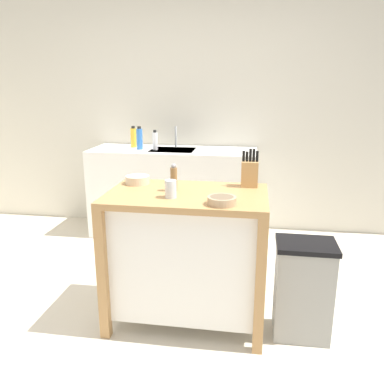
{
  "coord_description": "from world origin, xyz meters",
  "views": [
    {
      "loc": [
        0.58,
        -2.18,
        1.55
      ],
      "look_at": [
        0.17,
        0.37,
        0.84
      ],
      "focal_mm": 36.74,
      "sensor_mm": 36.0,
      "label": 1
    }
  ],
  "objects_px": {
    "bowl_ceramic_small": "(138,180)",
    "sink_faucet": "(176,137)",
    "bottle_spray_cleaner": "(140,139)",
    "bowl_stoneware_deep": "(222,200)",
    "pepper_grinder": "(174,178)",
    "drinking_cup": "(171,189)",
    "trash_bin": "(303,289)",
    "kitchen_island": "(187,250)",
    "knife_block": "(250,173)",
    "bottle_dish_soap": "(134,137)",
    "bottle_hand_soap": "(155,141)"
  },
  "relations": [
    {
      "from": "bowl_ceramic_small",
      "to": "sink_faucet",
      "type": "bearing_deg",
      "value": 91.38
    },
    {
      "from": "bottle_spray_cleaner",
      "to": "bowl_stoneware_deep",
      "type": "bearing_deg",
      "value": -60.14
    },
    {
      "from": "pepper_grinder",
      "to": "sink_faucet",
      "type": "relative_size",
      "value": 0.82
    },
    {
      "from": "drinking_cup",
      "to": "trash_bin",
      "type": "bearing_deg",
      "value": 3.78
    },
    {
      "from": "bowl_ceramic_small",
      "to": "drinking_cup",
      "type": "height_order",
      "value": "drinking_cup"
    },
    {
      "from": "sink_faucet",
      "to": "bowl_ceramic_small",
      "type": "bearing_deg",
      "value": -88.62
    },
    {
      "from": "kitchen_island",
      "to": "knife_block",
      "type": "xyz_separation_m",
      "value": [
        0.38,
        0.22,
        0.49
      ]
    },
    {
      "from": "bowl_ceramic_small",
      "to": "kitchen_island",
      "type": "bearing_deg",
      "value": -25.28
    },
    {
      "from": "pepper_grinder",
      "to": "bottle_dish_soap",
      "type": "distance_m",
      "value": 1.77
    },
    {
      "from": "bowl_ceramic_small",
      "to": "pepper_grinder",
      "type": "relative_size",
      "value": 0.92
    },
    {
      "from": "pepper_grinder",
      "to": "bottle_spray_cleaner",
      "type": "relative_size",
      "value": 0.77
    },
    {
      "from": "drinking_cup",
      "to": "bottle_dish_soap",
      "type": "distance_m",
      "value": 1.92
    },
    {
      "from": "bottle_hand_soap",
      "to": "bottle_dish_soap",
      "type": "bearing_deg",
      "value": 153.44
    },
    {
      "from": "bowl_ceramic_small",
      "to": "pepper_grinder",
      "type": "height_order",
      "value": "pepper_grinder"
    },
    {
      "from": "knife_block",
      "to": "bowl_ceramic_small",
      "type": "height_order",
      "value": "knife_block"
    },
    {
      "from": "kitchen_island",
      "to": "sink_faucet",
      "type": "xyz_separation_m",
      "value": [
        -0.41,
        1.7,
        0.52
      ]
    },
    {
      "from": "drinking_cup",
      "to": "bottle_spray_cleaner",
      "type": "height_order",
      "value": "bottle_spray_cleaner"
    },
    {
      "from": "kitchen_island",
      "to": "sink_faucet",
      "type": "height_order",
      "value": "sink_faucet"
    },
    {
      "from": "sink_faucet",
      "to": "bowl_stoneware_deep",
      "type": "bearing_deg",
      "value": -71.23
    },
    {
      "from": "bowl_stoneware_deep",
      "to": "bottle_dish_soap",
      "type": "bearing_deg",
      "value": 120.56
    },
    {
      "from": "sink_faucet",
      "to": "kitchen_island",
      "type": "bearing_deg",
      "value": -76.35
    },
    {
      "from": "trash_bin",
      "to": "kitchen_island",
      "type": "bearing_deg",
      "value": 174.63
    },
    {
      "from": "kitchen_island",
      "to": "bowl_stoneware_deep",
      "type": "relative_size",
      "value": 6.09
    },
    {
      "from": "bowl_ceramic_small",
      "to": "bottle_spray_cleaner",
      "type": "distance_m",
      "value": 1.38
    },
    {
      "from": "bowl_ceramic_small",
      "to": "bottle_hand_soap",
      "type": "relative_size",
      "value": 0.82
    },
    {
      "from": "bowl_stoneware_deep",
      "to": "bottle_hand_soap",
      "type": "height_order",
      "value": "bottle_hand_soap"
    },
    {
      "from": "kitchen_island",
      "to": "bottle_spray_cleaner",
      "type": "xyz_separation_m",
      "value": [
        -0.75,
        1.5,
        0.52
      ]
    },
    {
      "from": "bowl_stoneware_deep",
      "to": "bottle_dish_soap",
      "type": "distance_m",
      "value": 2.14
    },
    {
      "from": "kitchen_island",
      "to": "drinking_cup",
      "type": "height_order",
      "value": "drinking_cup"
    },
    {
      "from": "bowl_ceramic_small",
      "to": "pepper_grinder",
      "type": "xyz_separation_m",
      "value": [
        0.28,
        -0.15,
        0.06
      ]
    },
    {
      "from": "bowl_stoneware_deep",
      "to": "drinking_cup",
      "type": "bearing_deg",
      "value": 163.91
    },
    {
      "from": "knife_block",
      "to": "bowl_stoneware_deep",
      "type": "relative_size",
      "value": 1.54
    },
    {
      "from": "bowl_stoneware_deep",
      "to": "kitchen_island",
      "type": "bearing_deg",
      "value": 137.85
    },
    {
      "from": "bowl_ceramic_small",
      "to": "bottle_hand_soap",
      "type": "bearing_deg",
      "value": 99.05
    },
    {
      "from": "bowl_stoneware_deep",
      "to": "sink_faucet",
      "type": "bearing_deg",
      "value": 108.77
    },
    {
      "from": "kitchen_island",
      "to": "pepper_grinder",
      "type": "relative_size",
      "value": 5.62
    },
    {
      "from": "sink_faucet",
      "to": "bottle_hand_soap",
      "type": "xyz_separation_m",
      "value": [
        -0.17,
        -0.2,
        -0.02
      ]
    },
    {
      "from": "pepper_grinder",
      "to": "bottle_hand_soap",
      "type": "distance_m",
      "value": 1.55
    },
    {
      "from": "bowl_stoneware_deep",
      "to": "sink_faucet",
      "type": "distance_m",
      "value": 2.02
    },
    {
      "from": "pepper_grinder",
      "to": "sink_faucet",
      "type": "bearing_deg",
      "value": 100.92
    },
    {
      "from": "bottle_hand_soap",
      "to": "drinking_cup",
      "type": "bearing_deg",
      "value": -72.61
    },
    {
      "from": "bowl_ceramic_small",
      "to": "trash_bin",
      "type": "bearing_deg",
      "value": -12.44
    },
    {
      "from": "bowl_stoneware_deep",
      "to": "trash_bin",
      "type": "xyz_separation_m",
      "value": [
        0.51,
        0.15,
        -0.6
      ]
    },
    {
      "from": "knife_block",
      "to": "bottle_spray_cleaner",
      "type": "bearing_deg",
      "value": 131.45
    },
    {
      "from": "bowl_ceramic_small",
      "to": "bottle_spray_cleaner",
      "type": "xyz_separation_m",
      "value": [
        -0.37,
        1.33,
        0.1
      ]
    },
    {
      "from": "trash_bin",
      "to": "bottle_dish_soap",
      "type": "distance_m",
      "value": 2.43
    },
    {
      "from": "pepper_grinder",
      "to": "bottle_spray_cleaner",
      "type": "height_order",
      "value": "bottle_spray_cleaner"
    },
    {
      "from": "bowl_ceramic_small",
      "to": "trash_bin",
      "type": "xyz_separation_m",
      "value": [
        1.12,
        -0.25,
        -0.6
      ]
    },
    {
      "from": "knife_block",
      "to": "bowl_stoneware_deep",
      "type": "height_order",
      "value": "knife_block"
    },
    {
      "from": "kitchen_island",
      "to": "trash_bin",
      "type": "height_order",
      "value": "kitchen_island"
    }
  ]
}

